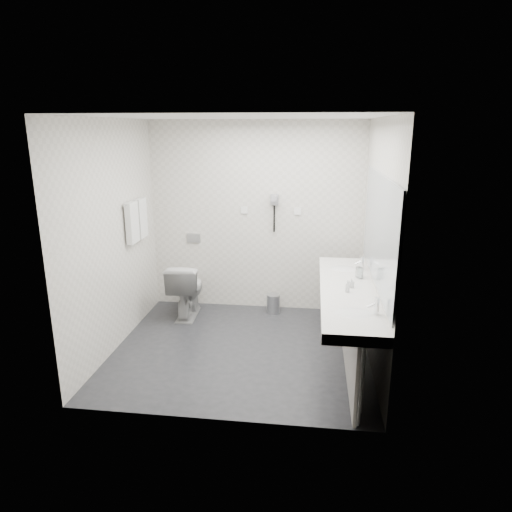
# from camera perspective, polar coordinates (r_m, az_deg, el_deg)

# --- Properties ---
(floor) EXTENTS (2.80, 2.80, 0.00)m
(floor) POSITION_cam_1_polar(r_m,az_deg,el_deg) (5.25, -1.87, -11.49)
(floor) COLOR #25252A
(floor) RESTS_ON ground
(ceiling) EXTENTS (2.80, 2.80, 0.00)m
(ceiling) POSITION_cam_1_polar(r_m,az_deg,el_deg) (4.67, -2.15, 16.94)
(ceiling) COLOR white
(ceiling) RESTS_ON wall_back
(wall_back) EXTENTS (2.80, 0.00, 2.80)m
(wall_back) POSITION_cam_1_polar(r_m,az_deg,el_deg) (6.07, -0.04, 4.80)
(wall_back) COLOR silver
(wall_back) RESTS_ON floor
(wall_front) EXTENTS (2.80, 0.00, 2.80)m
(wall_front) POSITION_cam_1_polar(r_m,az_deg,el_deg) (3.58, -5.31, -3.09)
(wall_front) COLOR silver
(wall_front) RESTS_ON floor
(wall_left) EXTENTS (0.00, 2.60, 2.60)m
(wall_left) POSITION_cam_1_polar(r_m,az_deg,el_deg) (5.21, -17.39, 2.25)
(wall_left) COLOR silver
(wall_left) RESTS_ON floor
(wall_right) EXTENTS (0.00, 2.60, 2.60)m
(wall_right) POSITION_cam_1_polar(r_m,az_deg,el_deg) (4.79, 14.77, 1.31)
(wall_right) COLOR silver
(wall_right) RESTS_ON floor
(vanity_counter) EXTENTS (0.55, 2.20, 0.10)m
(vanity_counter) POSITION_cam_1_polar(r_m,az_deg,el_deg) (4.70, 11.36, -4.49)
(vanity_counter) COLOR white
(vanity_counter) RESTS_ON floor
(vanity_panel) EXTENTS (0.03, 2.15, 0.75)m
(vanity_panel) POSITION_cam_1_polar(r_m,az_deg,el_deg) (4.87, 11.38, -9.20)
(vanity_panel) COLOR gray
(vanity_panel) RESTS_ON floor
(vanity_post_near) EXTENTS (0.06, 0.06, 0.75)m
(vanity_post_near) POSITION_cam_1_polar(r_m,az_deg,el_deg) (3.95, 12.86, -15.54)
(vanity_post_near) COLOR silver
(vanity_post_near) RESTS_ON floor
(vanity_post_far) EXTENTS (0.06, 0.06, 0.75)m
(vanity_post_far) POSITION_cam_1_polar(r_m,az_deg,el_deg) (5.83, 11.01, -4.91)
(vanity_post_far) COLOR silver
(vanity_post_far) RESTS_ON floor
(mirror) EXTENTS (0.02, 2.20, 1.05)m
(mirror) POSITION_cam_1_polar(r_m,az_deg,el_deg) (4.55, 15.06, 3.13)
(mirror) COLOR #B2BCC6
(mirror) RESTS_ON wall_right
(basin_near) EXTENTS (0.40, 0.31, 0.05)m
(basin_near) POSITION_cam_1_polar(r_m,az_deg,el_deg) (4.09, 11.98, -7.16)
(basin_near) COLOR white
(basin_near) RESTS_ON vanity_counter
(basin_far) EXTENTS (0.40, 0.31, 0.05)m
(basin_far) POSITION_cam_1_polar(r_m,az_deg,el_deg) (5.31, 10.92, -1.72)
(basin_far) COLOR white
(basin_far) RESTS_ON vanity_counter
(faucet_near) EXTENTS (0.04, 0.04, 0.15)m
(faucet_near) POSITION_cam_1_polar(r_m,az_deg,el_deg) (4.08, 14.80, -6.05)
(faucet_near) COLOR silver
(faucet_near) RESTS_ON vanity_counter
(faucet_far) EXTENTS (0.04, 0.04, 0.15)m
(faucet_far) POSITION_cam_1_polar(r_m,az_deg,el_deg) (5.30, 13.07, -0.86)
(faucet_far) COLOR silver
(faucet_far) RESTS_ON vanity_counter
(soap_bottle_a) EXTENTS (0.05, 0.05, 0.10)m
(soap_bottle_a) POSITION_cam_1_polar(r_m,az_deg,el_deg) (4.69, 11.81, -3.29)
(soap_bottle_a) COLOR white
(soap_bottle_a) RESTS_ON vanity_counter
(soap_bottle_c) EXTENTS (0.06, 0.06, 0.12)m
(soap_bottle_c) POSITION_cam_1_polar(r_m,az_deg,el_deg) (4.55, 11.33, -3.67)
(soap_bottle_c) COLOR white
(soap_bottle_c) RESTS_ON vanity_counter
(glass_left) EXTENTS (0.08, 0.08, 0.12)m
(glass_left) POSITION_cam_1_polar(r_m,az_deg,el_deg) (4.98, 12.84, -2.10)
(glass_left) COLOR silver
(glass_left) RESTS_ON vanity_counter
(glass_right) EXTENTS (0.07, 0.07, 0.11)m
(glass_right) POSITION_cam_1_polar(r_m,az_deg,el_deg) (5.03, 12.65, -1.96)
(glass_right) COLOR silver
(glass_right) RESTS_ON vanity_counter
(toilet) EXTENTS (0.44, 0.73, 0.73)m
(toilet) POSITION_cam_1_polar(r_m,az_deg,el_deg) (6.05, -8.64, -4.12)
(toilet) COLOR white
(toilet) RESTS_ON floor
(flush_plate) EXTENTS (0.18, 0.02, 0.12)m
(flush_plate) POSITION_cam_1_polar(r_m,az_deg,el_deg) (6.28, -7.79, 2.22)
(flush_plate) COLOR #B2B5BA
(flush_plate) RESTS_ON wall_back
(pedal_bin) EXTENTS (0.23, 0.23, 0.25)m
(pedal_bin) POSITION_cam_1_polar(r_m,az_deg,el_deg) (6.15, 2.17, -6.02)
(pedal_bin) COLOR #B2B5BA
(pedal_bin) RESTS_ON floor
(bin_lid) EXTENTS (0.18, 0.18, 0.02)m
(bin_lid) POSITION_cam_1_polar(r_m,az_deg,el_deg) (6.10, 2.18, -4.88)
(bin_lid) COLOR #B2B5BA
(bin_lid) RESTS_ON pedal_bin
(towel_rail) EXTENTS (0.02, 0.62, 0.02)m
(towel_rail) POSITION_cam_1_polar(r_m,az_deg,el_deg) (5.63, -14.89, 6.52)
(towel_rail) COLOR silver
(towel_rail) RESTS_ON wall_left
(towel_near) EXTENTS (0.07, 0.24, 0.48)m
(towel_near) POSITION_cam_1_polar(r_m,az_deg,el_deg) (5.54, -15.16, 4.04)
(towel_near) COLOR white
(towel_near) RESTS_ON towel_rail
(towel_far) EXTENTS (0.07, 0.24, 0.48)m
(towel_far) POSITION_cam_1_polar(r_m,az_deg,el_deg) (5.79, -14.13, 4.61)
(towel_far) COLOR white
(towel_far) RESTS_ON towel_rail
(dryer_cradle) EXTENTS (0.10, 0.04, 0.14)m
(dryer_cradle) POSITION_cam_1_polar(r_m,az_deg,el_deg) (5.97, 2.32, 7.04)
(dryer_cradle) COLOR gray
(dryer_cradle) RESTS_ON wall_back
(dryer_barrel) EXTENTS (0.08, 0.14, 0.08)m
(dryer_barrel) POSITION_cam_1_polar(r_m,az_deg,el_deg) (5.89, 2.26, 7.23)
(dryer_barrel) COLOR gray
(dryer_barrel) RESTS_ON dryer_cradle
(dryer_cord) EXTENTS (0.02, 0.02, 0.35)m
(dryer_cord) POSITION_cam_1_polar(r_m,az_deg,el_deg) (6.00, 2.28, 4.66)
(dryer_cord) COLOR black
(dryer_cord) RESTS_ON dryer_cradle
(switch_plate_a) EXTENTS (0.09, 0.02, 0.09)m
(switch_plate_a) POSITION_cam_1_polar(r_m,az_deg,el_deg) (6.06, -1.47, 5.74)
(switch_plate_a) COLOR white
(switch_plate_a) RESTS_ON wall_back
(switch_plate_b) EXTENTS (0.09, 0.02, 0.09)m
(switch_plate_b) POSITION_cam_1_polar(r_m,az_deg,el_deg) (5.99, 5.19, 5.57)
(switch_plate_b) COLOR white
(switch_plate_b) RESTS_ON wall_back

